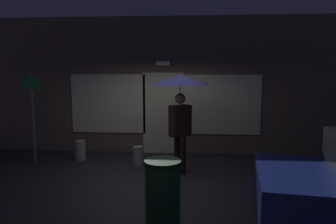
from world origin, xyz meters
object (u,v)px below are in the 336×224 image
Objects in this scene: street_sign_post at (32,112)px; sidewalk_bollard_2 at (80,150)px; person_with_umbrella at (180,94)px; trash_bin at (163,193)px; sidewalk_bollard at (138,156)px.

sidewalk_bollard_2 is (1.07, 0.26, -1.01)m from street_sign_post.
sidewalk_bollard_2 is at bearing 13.75° from street_sign_post.
person_with_umbrella is at bearing -18.11° from sidewalk_bollard_2.
street_sign_post is at bearing -46.88° from person_with_umbrella.
street_sign_post is 4.68m from trash_bin.
street_sign_post is 2.22× the size of trash_bin.
trash_bin is at bearing -73.34° from sidewalk_bollard.
person_with_umbrella is 4.80× the size of sidewalk_bollard.
sidewalk_bollard_2 is at bearing 126.59° from trash_bin.
person_with_umbrella is 1.93m from sidewalk_bollard.
person_with_umbrella is at bearing -9.07° from street_sign_post.
sidewalk_bollard is (-1.03, 0.52, -1.54)m from person_with_umbrella.
person_with_umbrella is 3.72m from street_sign_post.
street_sign_post is 2.81m from sidewalk_bollard.
person_with_umbrella reaches higher than sidewalk_bollard_2.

